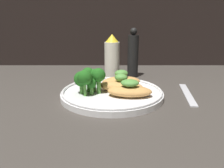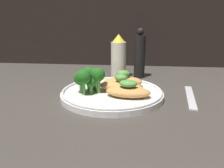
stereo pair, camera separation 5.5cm
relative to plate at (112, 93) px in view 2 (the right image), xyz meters
The scene contains 9 objects.
ground_plane 1.49cm from the plate, ahead, with size 180.00×180.00×1.00cm, color #3D3833.
plate is the anchor object (origin of this frame).
grilled_meat_front 5.84cm from the plate, 40.39° to the right, with size 11.04×6.36×4.14cm.
grilled_meat_middle 3.01cm from the plate, ahead, with size 12.17×7.50×4.62cm.
grilled_meat_back 5.36cm from the plate, 59.52° to the left, with size 11.65×8.13×4.69cm.
broccoli_bunch 7.32cm from the plate, 165.56° to the right, with size 7.73×7.08×6.38cm.
sauce_bottle 21.61cm from the plate, 90.60° to the left, with size 5.10×5.10×14.54cm.
pepper_grinder 22.94cm from the plate, 71.10° to the left, with size 3.65×3.65×16.57cm.
fork 20.00cm from the plate, ahead, with size 4.52×17.96×0.60cm.
Camera 2 is at (5.61, -52.61, 18.87)cm, focal length 35.00 mm.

